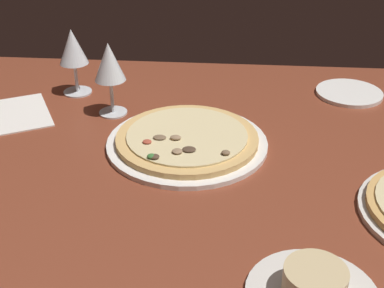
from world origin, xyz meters
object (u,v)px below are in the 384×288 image
wine_glass_far (109,65)px  side_plate (349,93)px  pizza_main (187,140)px  wine_glass_near (73,49)px  paper_menu (20,113)px

wine_glass_far → side_plate: (-54.91, -14.71, -11.22)cm
pizza_main → wine_glass_near: 38.71cm
wine_glass_far → paper_menu: wine_glass_far is taller
side_plate → wine_glass_far: bearing=15.0°
pizza_main → wine_glass_near: bearing=-39.1°
side_plate → paper_menu: size_ratio=0.88×
side_plate → wine_glass_near: bearing=3.7°
wine_glass_far → wine_glass_near: wine_glass_far is taller
pizza_main → side_plate: pizza_main is taller
pizza_main → paper_menu: size_ratio=1.80×
wine_glass_far → wine_glass_near: size_ratio=1.04×
pizza_main → side_plate: size_ratio=2.05×
wine_glass_far → wine_glass_near: 15.18cm
pizza_main → wine_glass_near: size_ratio=2.04×
wine_glass_far → side_plate: size_ratio=1.05×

